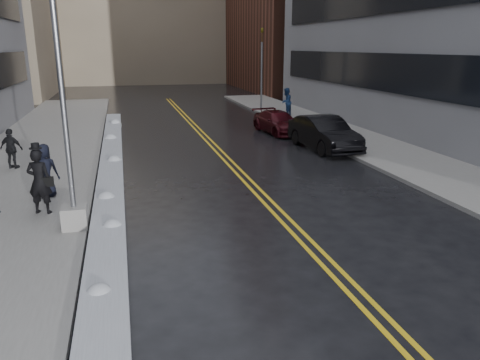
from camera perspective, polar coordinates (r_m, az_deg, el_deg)
ground at (r=11.70m, az=-3.67°, el=-8.53°), size 160.00×160.00×0.00m
sidewalk_west at (r=21.38m, az=-24.21°, el=1.66°), size 5.50×50.00×0.15m
sidewalk_east at (r=24.16m, az=15.66°, el=4.00°), size 4.00×50.00×0.15m
lane_line_left at (r=21.47m, az=-2.44°, el=2.93°), size 0.12×50.00×0.01m
lane_line_right at (r=21.53m, az=-1.66°, el=2.98°), size 0.12×50.00×0.01m
snow_ridge at (r=19.07m, az=-15.44°, el=1.20°), size 0.90×30.00×0.34m
building_far at (r=70.86m, az=-11.75°, el=20.67°), size 36.00×16.00×22.00m
lamppost at (r=12.77m, az=-20.36°, el=4.53°), size 0.65×0.65×7.62m
fire_hydrant at (r=23.59m, az=13.62°, el=5.04°), size 0.26×0.26×0.73m
traffic_signal at (r=36.04m, az=2.65°, el=13.68°), size 0.16×0.20×6.00m
pedestrian_fedora at (r=14.62m, az=-23.25°, el=-0.16°), size 0.81×0.65×1.92m
pedestrian_c at (r=16.26m, az=-22.71°, el=1.08°), size 0.95×0.73×1.73m
pedestrian_d at (r=20.62m, az=-26.09°, el=3.45°), size 1.02×0.72×1.60m
pedestrian_east at (r=33.27m, az=5.66°, el=9.46°), size 1.17×1.17×1.91m
car_black at (r=23.00m, az=10.19°, el=5.62°), size 2.03×5.01×1.62m
car_maroon at (r=27.29m, az=4.66°, el=7.04°), size 2.29×4.50×1.25m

